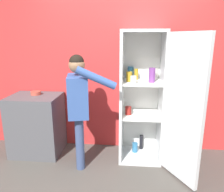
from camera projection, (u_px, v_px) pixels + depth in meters
ground_plane at (117, 182)px, 2.72m from camera, size 12.00×12.00×0.00m
wall_back at (122, 69)px, 3.33m from camera, size 7.00×0.06×2.55m
refrigerator at (150, 99)px, 3.00m from camera, size 0.94×1.07×1.84m
person at (79, 99)px, 2.85m from camera, size 0.70×0.59×1.54m
counter at (37, 125)px, 3.33m from camera, size 0.73×0.58×0.91m
bowl at (36, 93)px, 3.27m from camera, size 0.15×0.15×0.05m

